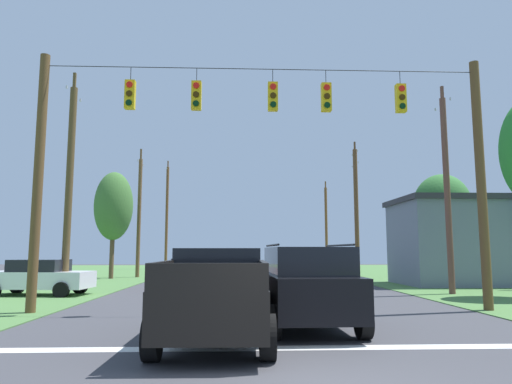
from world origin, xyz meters
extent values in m
cube|color=white|center=(0.00, 3.16, 0.00)|extent=(12.36, 0.45, 0.01)
cube|color=white|center=(0.00, 9.16, 0.00)|extent=(2.50, 0.15, 0.01)
cube|color=white|center=(0.00, 16.18, 0.00)|extent=(2.50, 0.15, 0.01)
cube|color=white|center=(0.00, 21.93, 0.00)|extent=(2.50, 0.15, 0.01)
cube|color=white|center=(0.00, 27.86, 0.00)|extent=(2.50, 0.15, 0.01)
cylinder|color=brown|center=(-7.20, 8.48, 4.11)|extent=(0.30, 0.30, 8.21)
cylinder|color=brown|center=(7.01, 8.48, 4.11)|extent=(0.30, 0.30, 8.21)
cylinder|color=black|center=(-0.09, 8.48, 7.85)|extent=(14.22, 0.02, 0.02)
cylinder|color=black|center=(-4.43, 8.48, 7.62)|extent=(0.02, 0.02, 0.46)
cube|color=yellow|center=(-4.43, 8.48, 6.91)|extent=(0.32, 0.24, 0.95)
cylinder|color=red|center=(-4.43, 8.34, 7.21)|extent=(0.20, 0.04, 0.20)
cylinder|color=#352203|center=(-4.43, 8.34, 6.91)|extent=(0.20, 0.04, 0.20)
cylinder|color=black|center=(-4.43, 8.34, 6.61)|extent=(0.20, 0.04, 0.20)
cylinder|color=black|center=(-2.29, 8.48, 7.62)|extent=(0.02, 0.02, 0.46)
cube|color=yellow|center=(-2.29, 8.48, 6.91)|extent=(0.32, 0.24, 0.95)
cylinder|color=red|center=(-2.29, 8.34, 7.21)|extent=(0.20, 0.04, 0.20)
cylinder|color=#352203|center=(-2.29, 8.34, 6.91)|extent=(0.20, 0.04, 0.20)
cylinder|color=black|center=(-2.29, 8.34, 6.61)|extent=(0.20, 0.04, 0.20)
cylinder|color=black|center=(0.21, 8.48, 7.62)|extent=(0.02, 0.02, 0.46)
cube|color=yellow|center=(0.21, 8.48, 6.91)|extent=(0.32, 0.24, 0.95)
cylinder|color=red|center=(0.21, 8.34, 7.21)|extent=(0.20, 0.04, 0.20)
cylinder|color=#352203|center=(0.21, 8.34, 6.91)|extent=(0.20, 0.04, 0.20)
cylinder|color=black|center=(0.21, 8.34, 6.61)|extent=(0.20, 0.04, 0.20)
cylinder|color=black|center=(1.97, 8.48, 7.62)|extent=(0.02, 0.02, 0.46)
cube|color=yellow|center=(1.97, 8.48, 6.91)|extent=(0.32, 0.24, 0.95)
cylinder|color=red|center=(1.97, 8.34, 7.21)|extent=(0.20, 0.04, 0.20)
cylinder|color=#352203|center=(1.97, 8.34, 6.91)|extent=(0.20, 0.04, 0.20)
cylinder|color=black|center=(1.97, 8.34, 6.61)|extent=(0.20, 0.04, 0.20)
cylinder|color=black|center=(4.47, 8.48, 7.62)|extent=(0.02, 0.02, 0.46)
cube|color=yellow|center=(4.47, 8.48, 6.91)|extent=(0.32, 0.24, 0.95)
cylinder|color=red|center=(4.47, 8.34, 7.21)|extent=(0.20, 0.04, 0.20)
cylinder|color=#352203|center=(4.47, 8.34, 6.91)|extent=(0.20, 0.04, 0.20)
cylinder|color=black|center=(4.47, 8.34, 6.61)|extent=(0.20, 0.04, 0.20)
cube|color=black|center=(-1.37, 3.96, 0.82)|extent=(2.10, 5.43, 0.85)
cube|color=black|center=(-1.36, 4.61, 1.60)|extent=(1.88, 1.93, 0.70)
cube|color=black|center=(-2.33, 2.63, 1.48)|extent=(0.14, 2.38, 0.45)
cube|color=black|center=(-0.45, 2.60, 1.48)|extent=(0.14, 2.38, 0.45)
cube|color=black|center=(-1.42, 1.31, 1.48)|extent=(1.96, 0.14, 0.45)
cylinder|color=black|center=(-2.33, 5.82, 0.40)|extent=(0.29, 0.80, 0.80)
cylinder|color=black|center=(-0.34, 5.78, 0.40)|extent=(0.29, 0.80, 0.80)
cylinder|color=black|center=(-2.40, 2.15, 0.40)|extent=(0.29, 0.80, 0.80)
cylinder|color=black|center=(-0.40, 2.11, 0.40)|extent=(0.29, 0.80, 0.80)
cube|color=black|center=(0.78, 5.60, 0.85)|extent=(2.09, 4.85, 0.95)
cube|color=black|center=(0.78, 5.45, 1.66)|extent=(1.89, 3.25, 0.65)
cylinder|color=black|center=(-0.07, 5.42, 2.03)|extent=(0.13, 2.72, 0.05)
cylinder|color=black|center=(1.63, 5.47, 2.03)|extent=(0.13, 2.72, 0.05)
cylinder|color=black|center=(-0.24, 7.20, 0.38)|extent=(0.28, 0.77, 0.76)
cylinder|color=black|center=(1.71, 7.26, 0.38)|extent=(0.28, 0.77, 0.76)
cylinder|color=black|center=(-0.15, 3.94, 0.38)|extent=(0.28, 0.77, 0.76)
cylinder|color=black|center=(1.80, 4.00, 0.38)|extent=(0.28, 0.77, 0.76)
cube|color=silver|center=(-9.35, 14.16, 0.67)|extent=(4.44, 2.17, 0.70)
cube|color=black|center=(-9.35, 14.16, 1.27)|extent=(2.23, 1.80, 0.50)
cylinder|color=black|center=(-10.68, 15.19, 0.32)|extent=(0.66, 0.28, 0.64)
cylinder|color=black|center=(-8.01, 13.14, 0.32)|extent=(0.66, 0.28, 0.64)
cylinder|color=black|center=(-7.85, 14.94, 0.32)|extent=(0.66, 0.28, 0.64)
cube|color=silver|center=(3.62, 20.17, 0.67)|extent=(2.18, 4.45, 0.70)
cube|color=black|center=(3.62, 20.17, 1.27)|extent=(1.80, 2.24, 0.50)
cylinder|color=black|center=(2.85, 21.67, 0.32)|extent=(0.28, 0.66, 0.64)
cylinder|color=black|center=(4.65, 21.51, 0.32)|extent=(0.28, 0.66, 0.64)
cylinder|color=black|center=(2.60, 18.84, 0.32)|extent=(0.28, 0.66, 0.64)
cylinder|color=black|center=(4.39, 18.68, 0.32)|extent=(0.28, 0.66, 0.64)
cube|color=maroon|center=(-3.28, 17.04, 0.67)|extent=(2.02, 4.39, 0.70)
cube|color=black|center=(-3.28, 17.04, 1.27)|extent=(1.73, 2.18, 0.50)
cylinder|color=black|center=(-4.25, 18.41, 0.32)|extent=(0.25, 0.65, 0.64)
cylinder|color=black|center=(-2.46, 18.51, 0.32)|extent=(0.25, 0.65, 0.64)
cylinder|color=black|center=(-4.11, 15.58, 0.32)|extent=(0.25, 0.65, 0.64)
cylinder|color=black|center=(-2.31, 15.67, 0.32)|extent=(0.25, 0.65, 0.64)
cylinder|color=brown|center=(8.43, 14.00, 4.41)|extent=(0.27, 0.27, 8.82)
cube|color=brown|center=(8.43, 14.00, 8.42)|extent=(0.12, 0.12, 1.94)
cylinder|color=#B2B7BC|center=(8.43, 14.78, 8.54)|extent=(0.08, 0.08, 0.12)
cylinder|color=#B2B7BC|center=(8.43, 13.22, 8.54)|extent=(0.08, 0.08, 0.12)
cylinder|color=brown|center=(8.09, 28.53, 4.82)|extent=(0.33, 0.33, 9.63)
cube|color=brown|center=(8.09, 28.53, 9.23)|extent=(0.12, 0.12, 2.00)
cylinder|color=#B2B7BC|center=(8.09, 29.33, 9.35)|extent=(0.08, 0.08, 0.12)
cylinder|color=#B2B7BC|center=(8.09, 27.73, 9.35)|extent=(0.08, 0.08, 0.12)
cube|color=brown|center=(8.09, 28.53, 8.33)|extent=(0.12, 0.12, 2.22)
cylinder|color=#B2B7BC|center=(8.09, 29.41, 8.45)|extent=(0.08, 0.08, 0.12)
cylinder|color=#B2B7BC|center=(8.09, 27.64, 8.45)|extent=(0.08, 0.08, 0.12)
cylinder|color=brown|center=(8.52, 42.80, 4.30)|extent=(0.28, 0.28, 8.60)
cube|color=brown|center=(8.52, 42.80, 8.20)|extent=(0.12, 0.12, 2.15)
cylinder|color=#B2B7BC|center=(8.52, 43.66, 8.32)|extent=(0.08, 0.08, 0.12)
cylinder|color=#B2B7BC|center=(8.52, 41.94, 8.32)|extent=(0.08, 0.08, 0.12)
cylinder|color=brown|center=(-8.26, 14.13, 4.56)|extent=(0.31, 0.31, 9.12)
cube|color=brown|center=(-8.26, 14.13, 8.72)|extent=(0.12, 0.12, 2.19)
cylinder|color=#B2B7BC|center=(-8.26, 15.00, 8.84)|extent=(0.08, 0.08, 0.12)
cylinder|color=#B2B7BC|center=(-8.26, 13.25, 8.84)|extent=(0.08, 0.08, 0.12)
cylinder|color=brown|center=(-7.99, 27.46, 4.26)|extent=(0.27, 0.27, 8.52)
cube|color=brown|center=(-7.99, 27.46, 8.12)|extent=(0.12, 0.12, 2.33)
cylinder|color=#B2B7BC|center=(-7.99, 28.40, 8.24)|extent=(0.08, 0.08, 0.12)
cylinder|color=#B2B7BC|center=(-7.99, 26.53, 8.24)|extent=(0.08, 0.08, 0.12)
cylinder|color=brown|center=(-8.28, 42.55, 5.33)|extent=(0.29, 0.29, 10.66)
cube|color=brown|center=(-8.28, 42.55, 10.26)|extent=(0.12, 0.12, 2.14)
cylinder|color=#B2B7BC|center=(-8.28, 43.40, 10.38)|extent=(0.08, 0.08, 0.12)
cylinder|color=#B2B7BC|center=(-8.28, 41.69, 10.38)|extent=(0.08, 0.08, 0.12)
cylinder|color=brown|center=(10.89, 20.04, 1.76)|extent=(0.35, 0.35, 3.53)
ellipsoid|color=#357132|center=(10.89, 20.04, 4.51)|extent=(3.19, 3.19, 3.58)
cylinder|color=brown|center=(-9.41, 25.86, 1.83)|extent=(0.30, 0.30, 3.65)
ellipsoid|color=#3F6E31|center=(-9.41, 25.86, 4.94)|extent=(2.59, 2.59, 4.68)
cube|color=slate|center=(14.55, 19.54, 2.27)|extent=(12.64, 5.05, 4.54)
cube|color=#2D2D33|center=(14.55, 19.54, 4.69)|extent=(12.94, 5.35, 0.30)
camera|label=1|loc=(-0.94, -6.22, 1.90)|focal=32.64mm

